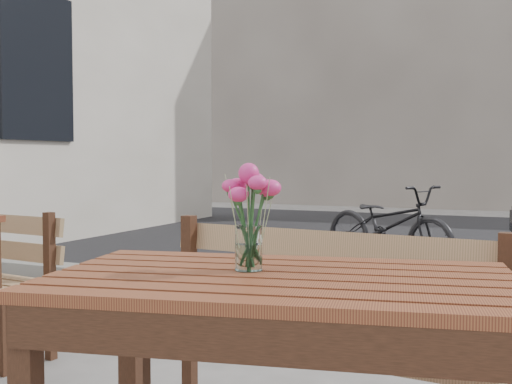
# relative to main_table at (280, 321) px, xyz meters

# --- Properties ---
(street) EXTENTS (30.00, 8.12, 0.12)m
(street) POSITION_rel_main_table_xyz_m (0.03, 5.02, -0.61)
(street) COLOR black
(street) RESTS_ON ground
(main_table) EXTENTS (1.37, 0.96, 0.77)m
(main_table) POSITION_rel_main_table_xyz_m (0.00, 0.00, 0.00)
(main_table) COLOR #592517
(main_table) RESTS_ON ground
(main_bench) EXTENTS (1.42, 0.54, 0.86)m
(main_bench) POSITION_rel_main_table_xyz_m (-0.10, 0.62, -0.12)
(main_bench) COLOR #95754D
(main_bench) RESTS_ON ground
(main_vase) EXTENTS (0.16, 0.16, 0.30)m
(main_vase) POSITION_rel_main_table_xyz_m (-0.11, 0.03, 0.31)
(main_vase) COLOR white
(main_vase) RESTS_ON main_table
(bicycle) EXTENTS (1.65, 1.17, 0.82)m
(bicycle) POSITION_rel_main_table_xyz_m (-0.77, 4.87, -0.23)
(bicycle) COLOR black
(bicycle) RESTS_ON ground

